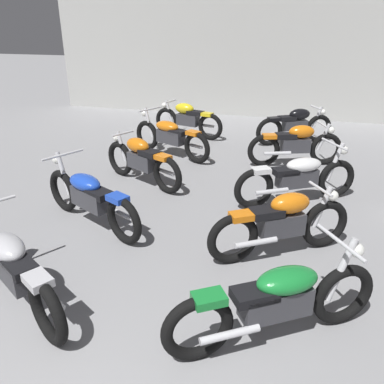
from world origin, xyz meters
name	(u,v)px	position (x,y,z in m)	size (l,w,h in m)	color
back_wall	(257,55)	(0.00, 12.02, 1.80)	(12.71, 0.24, 3.60)	#B2B2AD
motorcycle_left_row_1	(13,267)	(-1.35, 2.43, 0.45)	(1.91, 1.23, 0.97)	black
motorcycle_left_row_2	(90,197)	(-1.44, 4.22, 0.45)	(1.98, 1.14, 0.97)	black
motorcycle_left_row_3	(142,160)	(-1.31, 5.92, 0.46)	(1.80, 1.01, 0.88)	black
motorcycle_left_row_4	(170,136)	(-1.31, 7.59, 0.45)	(2.00, 1.10, 0.97)	black
motorcycle_left_row_5	(188,119)	(-1.36, 9.21, 0.46)	(1.93, 0.69, 0.88)	black
motorcycle_right_row_1	(277,300)	(1.33, 2.59, 0.45)	(1.88, 1.27, 0.97)	black
motorcycle_right_row_2	(282,223)	(1.29, 4.12, 0.46)	(1.72, 1.15, 0.88)	black
motorcycle_right_row_3	(298,177)	(1.44, 5.80, 0.45)	(1.92, 1.22, 0.97)	black
motorcycle_right_row_4	(296,144)	(1.37, 7.65, 0.46)	(1.90, 0.78, 0.88)	black
motorcycle_right_row_5	(295,125)	(1.31, 9.26, 0.46)	(1.78, 1.05, 0.88)	black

